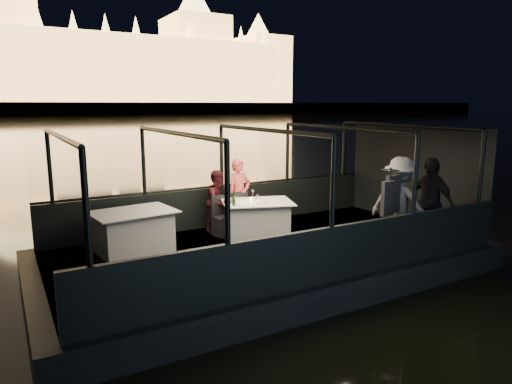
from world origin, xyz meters
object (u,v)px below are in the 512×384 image
person_woman_coral (239,196)px  person_man_maroon (218,198)px  chair_port_right (243,212)px  chair_port_left (223,215)px  wine_bottle (234,198)px  coat_stand (389,208)px  dining_table_aft (134,232)px  passenger_stripe (400,206)px  dining_table_central (257,219)px  passenger_dark (429,205)px

person_woman_coral → person_man_maroon: size_ratio=1.16×
chair_port_right → person_woman_coral: person_woman_coral is taller
chair_port_left → wine_bottle: 0.72m
coat_stand → person_woman_coral: size_ratio=1.04×
wine_bottle → dining_table_aft: bearing=169.5°
person_woman_coral → passenger_stripe: 3.48m
person_man_maroon → dining_table_central: bearing=-78.6°
person_woman_coral → chair_port_right: bearing=-110.0°
passenger_stripe → passenger_dark: bearing=-126.1°
passenger_stripe → person_woman_coral: bearing=17.1°
chair_port_right → person_man_maroon: person_man_maroon is taller
dining_table_central → chair_port_right: chair_port_right is taller
chair_port_left → chair_port_right: chair_port_right is taller
chair_port_left → person_woman_coral: 0.71m
passenger_dark → chair_port_right: bearing=-140.4°
chair_port_left → person_woman_coral: bearing=26.0°
coat_stand → person_man_maroon: size_ratio=1.20×
dining_table_central → coat_stand: size_ratio=0.88×
dining_table_central → dining_table_aft: size_ratio=0.96×
chair_port_right → passenger_stripe: 3.28m
passenger_stripe → coat_stand: bearing=90.3°
dining_table_central → person_woman_coral: person_woman_coral is taller
person_woman_coral → passenger_stripe: size_ratio=0.88×
chair_port_left → person_woman_coral: size_ratio=0.53×
chair_port_left → passenger_stripe: bearing=-49.0°
chair_port_right → passenger_dark: 3.82m
chair_port_left → passenger_stripe: (2.55, -2.53, 0.40)m
chair_port_right → chair_port_left: bearing=-179.8°
person_man_maroon → wine_bottle: (-0.07, -0.90, 0.17)m
dining_table_aft → passenger_stripe: (4.51, -2.34, 0.47)m
dining_table_aft → chair_port_left: size_ratio=1.81×
dining_table_aft → passenger_stripe: 5.10m
passenger_dark → coat_stand: bearing=-97.4°
person_man_maroon → passenger_dark: passenger_dark is taller
person_woman_coral → passenger_dark: 3.99m
dining_table_central → chair_port_left: bearing=142.5°
passenger_dark → wine_bottle: bearing=-129.2°
passenger_stripe → passenger_dark: (0.59, -0.20, 0.00)m
person_man_maroon → passenger_stripe: size_ratio=0.76×
passenger_stripe → passenger_dark: size_ratio=1.01×
dining_table_central → person_man_maroon: (-0.53, 0.80, 0.36)m
chair_port_right → passenger_dark: bearing=-45.6°
dining_table_aft → wine_bottle: size_ratio=4.79×
person_woman_coral → chair_port_left: bearing=-157.8°
dining_table_central → person_man_maroon: bearing=123.5°
dining_table_central → chair_port_left: size_ratio=1.74×
dining_table_central → passenger_dark: bearing=-41.7°
dining_table_central → chair_port_left: 0.74m
dining_table_aft → chair_port_right: chair_port_right is taller
coat_stand → passenger_dark: passenger_dark is taller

